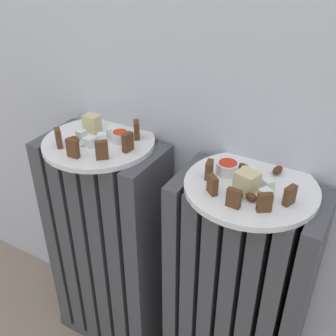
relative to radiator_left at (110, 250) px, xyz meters
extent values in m
cube|color=#47474C|center=(0.00, 0.00, -0.31)|extent=(0.32, 0.17, 0.03)
cube|color=#47474C|center=(-0.13, 0.00, 0.02)|extent=(0.04, 0.17, 0.63)
cube|color=#47474C|center=(-0.08, 0.00, 0.02)|extent=(0.04, 0.17, 0.63)
cube|color=#47474C|center=(-0.03, 0.00, 0.02)|extent=(0.04, 0.17, 0.63)
cube|color=#47474C|center=(0.03, 0.00, 0.02)|extent=(0.04, 0.17, 0.63)
cube|color=#47474C|center=(0.08, 0.00, 0.02)|extent=(0.04, 0.17, 0.63)
cube|color=#47474C|center=(0.13, 0.00, 0.02)|extent=(0.04, 0.17, 0.63)
cube|color=#47474C|center=(0.24, 0.00, 0.02)|extent=(0.04, 0.17, 0.63)
cube|color=#47474C|center=(0.29, 0.00, 0.02)|extent=(0.04, 0.17, 0.63)
cube|color=#47474C|center=(0.33, 0.00, 0.02)|extent=(0.04, 0.17, 0.63)
cube|color=#47474C|center=(0.38, 0.00, 0.02)|extent=(0.04, 0.17, 0.63)
cube|color=#47474C|center=(0.42, 0.00, 0.02)|extent=(0.04, 0.17, 0.63)
cube|color=#47474C|center=(0.47, 0.00, 0.02)|extent=(0.04, 0.17, 0.63)
cube|color=#47474C|center=(0.52, 0.00, 0.02)|extent=(0.04, 0.17, 0.63)
cylinder|color=white|center=(0.00, 0.00, 0.34)|extent=(0.27, 0.27, 0.01)
cylinder|color=white|center=(0.38, 0.00, 0.34)|extent=(0.27, 0.27, 0.01)
cube|color=#56351E|center=(-0.06, -0.07, 0.37)|extent=(0.03, 0.03, 0.04)
cube|color=#56351E|center=(0.00, -0.09, 0.37)|extent=(0.03, 0.01, 0.04)
cube|color=#56351E|center=(0.06, -0.07, 0.37)|extent=(0.03, 0.03, 0.04)
cube|color=#56351E|center=(0.09, -0.01, 0.37)|extent=(0.01, 0.03, 0.04)
cube|color=#56351E|center=(0.07, 0.05, 0.37)|extent=(0.03, 0.03, 0.04)
cube|color=beige|center=(-0.04, 0.03, 0.37)|extent=(0.04, 0.03, 0.04)
cube|color=white|center=(0.02, 0.04, 0.36)|extent=(0.03, 0.03, 0.02)
cube|color=white|center=(-0.04, -0.01, 0.36)|extent=(0.02, 0.02, 0.02)
cube|color=white|center=(0.01, 0.00, 0.36)|extent=(0.03, 0.03, 0.02)
cube|color=white|center=(0.00, -0.03, 0.36)|extent=(0.03, 0.03, 0.02)
ellipsoid|color=#4C2814|center=(-0.06, 0.06, 0.36)|extent=(0.03, 0.03, 0.02)
ellipsoid|color=#4C2814|center=(-0.04, -0.04, 0.36)|extent=(0.03, 0.03, 0.02)
cylinder|color=white|center=(0.05, 0.02, 0.36)|extent=(0.04, 0.04, 0.02)
cylinder|color=red|center=(0.05, 0.02, 0.37)|extent=(0.03, 0.03, 0.01)
cube|color=#56351E|center=(0.30, -0.02, 0.37)|extent=(0.02, 0.03, 0.04)
cube|color=#56351E|center=(0.32, -0.07, 0.37)|extent=(0.03, 0.03, 0.04)
cube|color=#56351E|center=(0.37, -0.09, 0.37)|extent=(0.03, 0.01, 0.04)
cube|color=#56351E|center=(0.43, -0.07, 0.37)|extent=(0.03, 0.02, 0.04)
cube|color=#56351E|center=(0.46, -0.03, 0.37)|extent=(0.02, 0.03, 0.04)
cube|color=beige|center=(0.38, -0.02, 0.37)|extent=(0.05, 0.05, 0.04)
cube|color=white|center=(0.37, 0.01, 0.36)|extent=(0.03, 0.03, 0.03)
cube|color=white|center=(0.41, 0.00, 0.36)|extent=(0.03, 0.03, 0.02)
cube|color=white|center=(0.42, -0.04, 0.36)|extent=(0.03, 0.03, 0.02)
ellipsoid|color=#4C2814|center=(0.40, -0.05, 0.36)|extent=(0.03, 0.02, 0.01)
ellipsoid|color=#4C2814|center=(0.35, 0.04, 0.36)|extent=(0.03, 0.02, 0.02)
ellipsoid|color=#4C2814|center=(0.37, -0.06, 0.36)|extent=(0.02, 0.03, 0.01)
ellipsoid|color=#4C2814|center=(0.41, 0.06, 0.36)|extent=(0.02, 0.03, 0.02)
cylinder|color=white|center=(0.32, 0.02, 0.36)|extent=(0.05, 0.05, 0.02)
cylinder|color=red|center=(0.32, 0.02, 0.37)|extent=(0.04, 0.04, 0.01)
cube|color=#B7B7BC|center=(-0.01, -0.02, 0.35)|extent=(0.01, 0.06, 0.00)
cube|color=#B7B7BC|center=(0.00, 0.03, 0.35)|extent=(0.02, 0.02, 0.00)
camera|label=1|loc=(0.57, -0.66, 0.79)|focal=43.40mm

